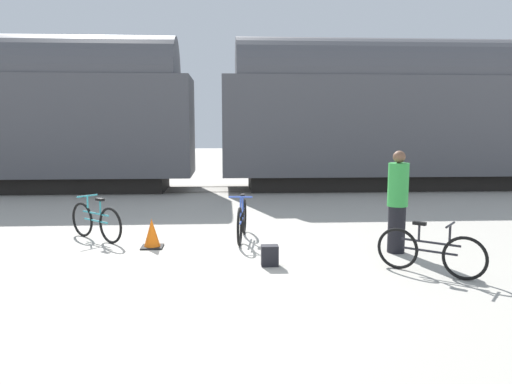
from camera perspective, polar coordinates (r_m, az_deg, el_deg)
ground_plane at (r=8.58m, az=-7.63°, el=-7.89°), size 80.00×80.00×0.00m
freight_train at (r=17.67m, az=-5.61°, el=9.25°), size 25.00×2.89×5.27m
rail_near at (r=17.10m, az=-5.57°, el=0.00°), size 37.00×0.07×0.01m
rail_far at (r=18.52m, az=-5.41°, el=0.60°), size 37.00×0.07×0.01m
bicycle_blue at (r=10.03m, az=-1.62°, el=-3.24°), size 0.46×1.80×0.92m
bicycle_teal at (r=10.48m, az=-17.83°, el=-3.22°), size 1.28×1.17×0.89m
bicycle_black at (r=8.18m, az=19.26°, el=-6.47°), size 1.35×1.09×0.83m
person_in_green at (r=9.27m, az=15.87°, el=-1.10°), size 0.36×0.36×1.84m
backpack at (r=8.23m, az=1.58°, el=-7.27°), size 0.28×0.20×0.34m
traffic_cone at (r=9.58m, az=-11.80°, el=-4.76°), size 0.40×0.40×0.55m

